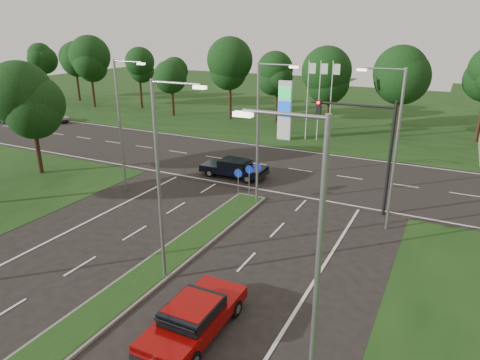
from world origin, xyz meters
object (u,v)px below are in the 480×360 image
at_px(far_car_a, 56,117).
at_px(far_car_b, 17,118).
at_px(navy_sedan, 234,168).
at_px(red_sedan, 194,317).

xyz_separation_m(far_car_a, far_car_b, (-3.74, -2.58, 0.07)).
relative_size(far_car_a, far_car_b, 0.90).
distance_m(far_car_a, far_car_b, 4.55).
bearing_deg(navy_sedan, far_car_a, 72.95).
bearing_deg(far_car_a, navy_sedan, -87.51).
distance_m(navy_sedan, far_car_a, 30.40).
bearing_deg(red_sedan, navy_sedan, 112.41).
bearing_deg(red_sedan, far_car_b, 150.01).
distance_m(red_sedan, navy_sedan, 18.16).
xyz_separation_m(navy_sedan, far_car_a, (-29.22, 8.39, -0.16)).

